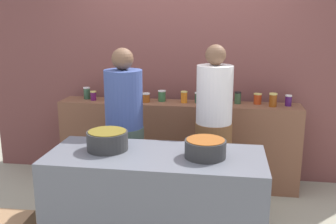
{
  "coord_description": "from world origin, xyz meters",
  "views": [
    {
      "loc": [
        0.53,
        -3.11,
        1.91
      ],
      "look_at": [
        0.0,
        0.35,
        1.05
      ],
      "focal_mm": 41.47,
      "sensor_mm": 36.0,
      "label": 1
    }
  ],
  "objects_px": {
    "preserve_jar_8": "(210,98)",
    "preserve_jar_0": "(87,93)",
    "preserve_jar_4": "(146,98)",
    "preserve_jar_2": "(110,95)",
    "preserve_jar_1": "(93,96)",
    "preserve_jar_7": "(198,97)",
    "cooking_pot_center": "(205,148)",
    "preserve_jar_11": "(273,100)",
    "preserve_jar_5": "(162,96)",
    "preserve_jar_12": "(288,100)",
    "preserve_jar_3": "(125,95)",
    "preserve_jar_10": "(258,99)",
    "cook_in_cap": "(213,138)",
    "preserve_jar_6": "(184,97)",
    "cooking_pot_left": "(107,140)",
    "preserve_jar_9": "(238,98)",
    "cook_with_tongs": "(125,142)"
  },
  "relations": [
    {
      "from": "preserve_jar_8",
      "to": "cook_in_cap",
      "type": "height_order",
      "value": "cook_in_cap"
    },
    {
      "from": "preserve_jar_6",
      "to": "cooking_pot_left",
      "type": "relative_size",
      "value": 0.39
    },
    {
      "from": "preserve_jar_9",
      "to": "preserve_jar_7",
      "type": "bearing_deg",
      "value": -178.13
    },
    {
      "from": "preserve_jar_3",
      "to": "cook_in_cap",
      "type": "distance_m",
      "value": 1.2
    },
    {
      "from": "preserve_jar_1",
      "to": "preserve_jar_6",
      "type": "bearing_deg",
      "value": 1.65
    },
    {
      "from": "preserve_jar_6",
      "to": "cooking_pot_center",
      "type": "xyz_separation_m",
      "value": [
        0.32,
        -1.42,
        -0.1
      ]
    },
    {
      "from": "preserve_jar_11",
      "to": "preserve_jar_9",
      "type": "bearing_deg",
      "value": 165.86
    },
    {
      "from": "preserve_jar_10",
      "to": "cook_in_cap",
      "type": "xyz_separation_m",
      "value": [
        -0.45,
        -0.62,
        -0.28
      ]
    },
    {
      "from": "preserve_jar_2",
      "to": "cook_in_cap",
      "type": "relative_size",
      "value": 0.07
    },
    {
      "from": "cook_with_tongs",
      "to": "cooking_pot_left",
      "type": "bearing_deg",
      "value": -88.18
    },
    {
      "from": "preserve_jar_2",
      "to": "preserve_jar_12",
      "type": "relative_size",
      "value": 1.0
    },
    {
      "from": "preserve_jar_0",
      "to": "cooking_pot_left",
      "type": "bearing_deg",
      "value": -64.06
    },
    {
      "from": "preserve_jar_5",
      "to": "preserve_jar_8",
      "type": "bearing_deg",
      "value": -1.0
    },
    {
      "from": "preserve_jar_8",
      "to": "preserve_jar_0",
      "type": "bearing_deg",
      "value": 179.76
    },
    {
      "from": "preserve_jar_1",
      "to": "preserve_jar_9",
      "type": "xyz_separation_m",
      "value": [
        1.64,
        0.07,
        0.01
      ]
    },
    {
      "from": "preserve_jar_0",
      "to": "preserve_jar_4",
      "type": "distance_m",
      "value": 0.72
    },
    {
      "from": "preserve_jar_12",
      "to": "cooking_pot_left",
      "type": "height_order",
      "value": "preserve_jar_12"
    },
    {
      "from": "preserve_jar_3",
      "to": "preserve_jar_6",
      "type": "xyz_separation_m",
      "value": [
        0.68,
        0.02,
        -0.0
      ]
    },
    {
      "from": "preserve_jar_10",
      "to": "cooking_pot_center",
      "type": "distance_m",
      "value": 1.55
    },
    {
      "from": "cook_in_cap",
      "to": "preserve_jar_3",
      "type": "bearing_deg",
      "value": 152.23
    },
    {
      "from": "cooking_pot_center",
      "to": "preserve_jar_0",
      "type": "bearing_deg",
      "value": 135.32
    },
    {
      "from": "preserve_jar_4",
      "to": "preserve_jar_5",
      "type": "xyz_separation_m",
      "value": [
        0.17,
        0.07,
        0.01
      ]
    },
    {
      "from": "preserve_jar_5",
      "to": "preserve_jar_4",
      "type": "bearing_deg",
      "value": -157.71
    },
    {
      "from": "preserve_jar_0",
      "to": "preserve_jar_4",
      "type": "relative_size",
      "value": 1.33
    },
    {
      "from": "preserve_jar_10",
      "to": "preserve_jar_0",
      "type": "bearing_deg",
      "value": -179.33
    },
    {
      "from": "preserve_jar_11",
      "to": "cooking_pot_center",
      "type": "height_order",
      "value": "preserve_jar_11"
    },
    {
      "from": "preserve_jar_12",
      "to": "preserve_jar_4",
      "type": "bearing_deg",
      "value": -178.46
    },
    {
      "from": "preserve_jar_7",
      "to": "preserve_jar_12",
      "type": "distance_m",
      "value": 0.98
    },
    {
      "from": "preserve_jar_3",
      "to": "preserve_jar_5",
      "type": "relative_size",
      "value": 1.09
    },
    {
      "from": "preserve_jar_2",
      "to": "preserve_jar_7",
      "type": "relative_size",
      "value": 1.01
    },
    {
      "from": "preserve_jar_12",
      "to": "preserve_jar_3",
      "type": "bearing_deg",
      "value": -179.01
    },
    {
      "from": "preserve_jar_8",
      "to": "preserve_jar_9",
      "type": "height_order",
      "value": "preserve_jar_9"
    },
    {
      "from": "preserve_jar_4",
      "to": "cooking_pot_center",
      "type": "distance_m",
      "value": 1.58
    },
    {
      "from": "preserve_jar_8",
      "to": "cooking_pot_left",
      "type": "height_order",
      "value": "preserve_jar_8"
    },
    {
      "from": "preserve_jar_2",
      "to": "preserve_jar_7",
      "type": "distance_m",
      "value": 1.01
    },
    {
      "from": "preserve_jar_4",
      "to": "preserve_jar_8",
      "type": "xyz_separation_m",
      "value": [
        0.72,
        0.06,
        0.0
      ]
    },
    {
      "from": "preserve_jar_0",
      "to": "preserve_jar_2",
      "type": "distance_m",
      "value": 0.29
    },
    {
      "from": "preserve_jar_0",
      "to": "preserve_jar_10",
      "type": "xyz_separation_m",
      "value": [
        1.95,
        0.02,
        -0.01
      ]
    },
    {
      "from": "preserve_jar_6",
      "to": "preserve_jar_7",
      "type": "bearing_deg",
      "value": 10.05
    },
    {
      "from": "preserve_jar_3",
      "to": "preserve_jar_5",
      "type": "xyz_separation_m",
      "value": [
        0.42,
        0.06,
        -0.01
      ]
    },
    {
      "from": "preserve_jar_0",
      "to": "preserve_jar_7",
      "type": "xyz_separation_m",
      "value": [
        1.3,
        -0.01,
        -0.01
      ]
    },
    {
      "from": "cooking_pot_center",
      "to": "cook_with_tongs",
      "type": "height_order",
      "value": "cook_with_tongs"
    },
    {
      "from": "preserve_jar_2",
      "to": "preserve_jar_1",
      "type": "bearing_deg",
      "value": -172.9
    },
    {
      "from": "cooking_pot_center",
      "to": "preserve_jar_4",
      "type": "bearing_deg",
      "value": 118.41
    },
    {
      "from": "preserve_jar_1",
      "to": "cook_in_cap",
      "type": "distance_m",
      "value": 1.52
    },
    {
      "from": "preserve_jar_3",
      "to": "preserve_jar_5",
      "type": "height_order",
      "value": "preserve_jar_3"
    },
    {
      "from": "preserve_jar_11",
      "to": "cooking_pot_center",
      "type": "relative_size",
      "value": 0.46
    },
    {
      "from": "preserve_jar_0",
      "to": "preserve_jar_5",
      "type": "xyz_separation_m",
      "value": [
        0.89,
        0.0,
        -0.01
      ]
    },
    {
      "from": "preserve_jar_6",
      "to": "preserve_jar_11",
      "type": "bearing_deg",
      "value": -3.1
    },
    {
      "from": "preserve_jar_1",
      "to": "preserve_jar_10",
      "type": "relative_size",
      "value": 0.91
    }
  ]
}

